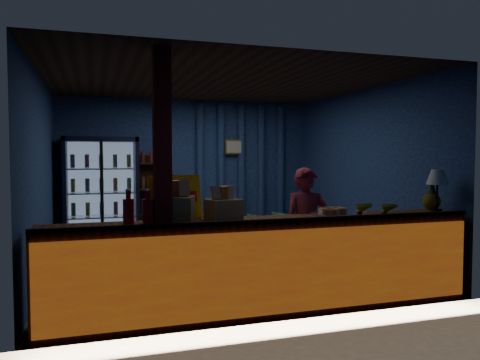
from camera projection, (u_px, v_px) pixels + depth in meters
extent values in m
plane|color=#515154|center=(219.00, 269.00, 6.58)|extent=(4.60, 4.60, 0.00)
plane|color=navy|center=(189.00, 171.00, 8.61)|extent=(4.60, 0.00, 4.60)
plane|color=navy|center=(278.00, 186.00, 4.41)|extent=(4.60, 0.00, 4.60)
plane|color=navy|center=(41.00, 179.00, 5.83)|extent=(0.00, 4.40, 4.40)
plane|color=navy|center=(364.00, 174.00, 7.19)|extent=(0.00, 4.40, 4.40)
plane|color=#472D19|center=(219.00, 82.00, 6.44)|extent=(4.60, 4.60, 0.00)
cube|color=brown|center=(267.00, 266.00, 4.74)|extent=(4.40, 0.55, 0.95)
cube|color=red|center=(278.00, 272.00, 4.46)|extent=(4.35, 0.02, 0.81)
cube|color=#3C2013|center=(277.00, 221.00, 4.46)|extent=(4.40, 0.04, 0.04)
cube|color=maroon|center=(162.00, 187.00, 4.38)|extent=(0.16, 0.16, 2.60)
cube|color=black|center=(101.00, 193.00, 8.09)|extent=(1.20, 0.06, 1.90)
cube|color=black|center=(65.00, 195.00, 7.66)|extent=(0.06, 0.60, 1.90)
cube|color=black|center=(136.00, 193.00, 8.00)|extent=(0.06, 0.60, 1.90)
cube|color=black|center=(101.00, 139.00, 7.78)|extent=(1.20, 0.60, 0.08)
cube|color=black|center=(102.00, 248.00, 7.88)|extent=(1.20, 0.60, 0.08)
cube|color=#99B2D8|center=(101.00, 193.00, 8.04)|extent=(1.08, 0.02, 1.74)
cube|color=white|center=(102.00, 195.00, 7.56)|extent=(1.12, 0.02, 1.78)
cube|color=black|center=(102.00, 195.00, 7.54)|extent=(0.05, 0.05, 1.80)
cube|color=silver|center=(102.00, 240.00, 7.87)|extent=(1.08, 0.48, 0.02)
cylinder|color=#AC5A18|center=(74.00, 234.00, 7.73)|extent=(0.07, 0.07, 0.22)
cylinder|color=#1B6C1C|center=(88.00, 233.00, 7.80)|extent=(0.07, 0.07, 0.22)
cylinder|color=#A0A719|center=(102.00, 232.00, 7.86)|extent=(0.07, 0.07, 0.22)
cylinder|color=#161C4F|center=(116.00, 232.00, 7.93)|extent=(0.07, 0.07, 0.22)
cylinder|color=maroon|center=(130.00, 231.00, 8.00)|extent=(0.07, 0.07, 0.22)
cube|color=silver|center=(102.00, 216.00, 7.85)|extent=(1.08, 0.48, 0.02)
cylinder|color=#1B6C1C|center=(73.00, 210.00, 7.71)|extent=(0.07, 0.07, 0.22)
cylinder|color=#A0A719|center=(88.00, 209.00, 7.78)|extent=(0.07, 0.07, 0.22)
cylinder|color=#161C4F|center=(102.00, 209.00, 7.84)|extent=(0.07, 0.07, 0.22)
cylinder|color=maroon|center=(116.00, 208.00, 7.91)|extent=(0.07, 0.07, 0.22)
cylinder|color=#AC5A18|center=(129.00, 208.00, 7.98)|extent=(0.07, 0.07, 0.22)
cube|color=silver|center=(102.00, 193.00, 7.83)|extent=(1.08, 0.48, 0.02)
cylinder|color=#A0A719|center=(73.00, 185.00, 7.69)|extent=(0.07, 0.07, 0.22)
cylinder|color=#161C4F|center=(87.00, 185.00, 7.76)|extent=(0.07, 0.07, 0.22)
cylinder|color=maroon|center=(102.00, 185.00, 7.82)|extent=(0.07, 0.07, 0.22)
cylinder|color=#AC5A18|center=(115.00, 185.00, 7.89)|extent=(0.07, 0.07, 0.22)
cylinder|color=#1B6C1C|center=(129.00, 184.00, 7.96)|extent=(0.07, 0.07, 0.22)
cube|color=silver|center=(101.00, 169.00, 7.81)|extent=(1.08, 0.48, 0.02)
cylinder|color=#161C4F|center=(73.00, 161.00, 7.67)|extent=(0.07, 0.07, 0.22)
cylinder|color=maroon|center=(87.00, 161.00, 7.73)|extent=(0.07, 0.07, 0.22)
cylinder|color=#AC5A18|center=(101.00, 161.00, 7.80)|extent=(0.07, 0.07, 0.22)
cylinder|color=#1B6C1C|center=(115.00, 161.00, 7.87)|extent=(0.07, 0.07, 0.22)
cylinder|color=#A0A719|center=(129.00, 161.00, 7.93)|extent=(0.07, 0.07, 0.22)
cube|color=#3C2013|center=(151.00, 200.00, 8.38)|extent=(0.50, 0.02, 1.60)
cube|color=#3C2013|center=(138.00, 201.00, 8.18)|extent=(0.03, 0.28, 1.60)
cube|color=#3C2013|center=(165.00, 200.00, 8.32)|extent=(0.03, 0.28, 1.60)
cube|color=#3C2013|center=(152.00, 240.00, 8.29)|extent=(0.46, 0.26, 0.02)
cube|color=#3C2013|center=(152.00, 214.00, 8.27)|extent=(0.46, 0.26, 0.02)
cube|color=#3C2013|center=(152.00, 189.00, 8.24)|extent=(0.46, 0.26, 0.02)
cube|color=#3C2013|center=(151.00, 164.00, 8.22)|extent=(0.46, 0.26, 0.02)
cylinder|color=navy|center=(200.00, 171.00, 8.61)|extent=(0.14, 0.14, 2.50)
cylinder|color=navy|center=(221.00, 171.00, 8.73)|extent=(0.14, 0.14, 2.50)
cylinder|color=navy|center=(241.00, 171.00, 8.85)|extent=(0.14, 0.14, 2.50)
cylinder|color=navy|center=(261.00, 171.00, 8.96)|extent=(0.14, 0.14, 2.50)
cylinder|color=navy|center=(281.00, 170.00, 9.08)|extent=(0.14, 0.14, 2.50)
cube|color=gold|center=(234.00, 147.00, 8.74)|extent=(0.36, 0.03, 0.28)
cube|color=silver|center=(235.00, 147.00, 8.72)|extent=(0.30, 0.01, 0.22)
imported|color=maroon|center=(307.00, 230.00, 5.43)|extent=(0.60, 0.47, 1.45)
imported|color=#57AF63|center=(270.00, 229.00, 8.30)|extent=(0.75, 0.77, 0.57)
cube|color=#3C2013|center=(263.00, 234.00, 8.20)|extent=(0.52, 0.41, 0.44)
cylinder|color=#3C2013|center=(263.00, 219.00, 8.18)|extent=(0.09, 0.09, 0.09)
cube|color=yellow|center=(175.00, 197.00, 4.65)|extent=(0.57, 0.26, 0.45)
cube|color=red|center=(176.00, 198.00, 4.63)|extent=(0.46, 0.16, 0.11)
cylinder|color=red|center=(128.00, 212.00, 4.34)|extent=(0.10, 0.10, 0.24)
cylinder|color=red|center=(128.00, 194.00, 4.33)|extent=(0.05, 0.05, 0.09)
cylinder|color=white|center=(128.00, 190.00, 4.33)|extent=(0.05, 0.05, 0.02)
cylinder|color=red|center=(148.00, 212.00, 4.32)|extent=(0.10, 0.10, 0.24)
cylinder|color=red|center=(148.00, 194.00, 4.31)|extent=(0.05, 0.05, 0.09)
cylinder|color=white|center=(148.00, 190.00, 4.31)|extent=(0.05, 0.05, 0.02)
cylinder|color=silver|center=(165.00, 210.00, 4.44)|extent=(0.10, 0.10, 0.24)
cylinder|color=silver|center=(165.00, 193.00, 4.44)|extent=(0.05, 0.05, 0.09)
cylinder|color=white|center=(165.00, 189.00, 4.43)|extent=(0.05, 0.05, 0.02)
cube|color=tan|center=(174.00, 209.00, 4.51)|extent=(0.46, 0.42, 0.24)
cube|color=orange|center=(164.00, 189.00, 4.50)|extent=(0.12, 0.10, 0.16)
cube|color=orange|center=(173.00, 189.00, 4.50)|extent=(0.12, 0.10, 0.16)
cube|color=orange|center=(183.00, 189.00, 4.49)|extent=(0.12, 0.10, 0.16)
cube|color=tan|center=(223.00, 209.00, 4.66)|extent=(0.37, 0.33, 0.21)
cube|color=orange|center=(216.00, 193.00, 4.61)|extent=(0.09, 0.07, 0.13)
cube|color=orange|center=(223.00, 193.00, 4.65)|extent=(0.09, 0.07, 0.13)
cube|color=orange|center=(230.00, 192.00, 4.69)|extent=(0.09, 0.07, 0.13)
cylinder|color=silver|center=(334.00, 214.00, 4.99)|extent=(0.50, 0.50, 0.03)
cube|color=orange|center=(342.00, 210.00, 5.01)|extent=(0.11, 0.08, 0.05)
cube|color=orange|center=(336.00, 210.00, 5.07)|extent=(0.13, 0.13, 0.05)
cube|color=orange|center=(329.00, 209.00, 5.08)|extent=(0.08, 0.11, 0.05)
cube|color=orange|center=(325.00, 210.00, 5.03)|extent=(0.13, 0.13, 0.05)
cube|color=orange|center=(325.00, 211.00, 4.96)|extent=(0.11, 0.08, 0.05)
cube|color=orange|center=(331.00, 211.00, 4.90)|extent=(0.13, 0.13, 0.05)
cube|color=orange|center=(338.00, 212.00, 4.89)|extent=(0.08, 0.11, 0.05)
cube|color=orange|center=(343.00, 211.00, 4.94)|extent=(0.13, 0.13, 0.05)
cylinder|color=black|center=(437.00, 210.00, 5.31)|extent=(0.11, 0.11, 0.04)
cylinder|color=black|center=(437.00, 195.00, 5.30)|extent=(0.02, 0.02, 0.34)
cone|color=white|center=(437.00, 177.00, 5.29)|extent=(0.25, 0.25, 0.17)
sphere|color=olive|center=(431.00, 201.00, 5.39)|extent=(0.20, 0.20, 0.20)
cone|color=#244F1B|center=(432.00, 187.00, 5.38)|extent=(0.11, 0.11, 0.16)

